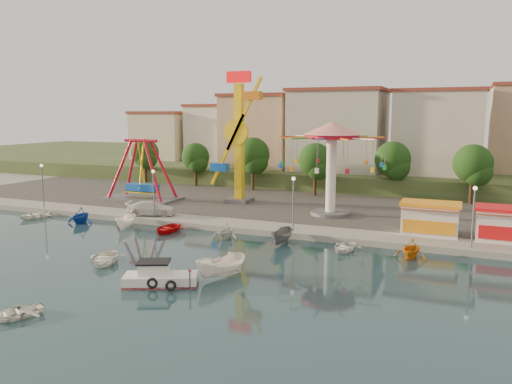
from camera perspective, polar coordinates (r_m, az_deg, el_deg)
The scene contains 37 objects.
ground at distance 41.27m, azimuth -12.45°, elevation -7.97°, with size 200.00×200.00×0.00m, color #142B37.
quay_deck at distance 97.58m, azimuth 8.98°, elevation 1.99°, with size 200.00×100.00×0.60m, color #9E998E.
asphalt_pad at distance 67.20m, azimuth 2.41°, elevation -0.73°, with size 90.00×28.00×0.01m, color #4C4944.
hill_terrace at distance 102.28m, azimuth 9.68°, elevation 2.97°, with size 200.00×60.00×3.00m, color #384C26.
pirate_ship_ride at distance 67.41m, azimuth -12.92°, elevation 2.33°, with size 10.00×5.00×8.00m.
kamikaze_tower at distance 63.16m, azimuth -1.84°, elevation 5.91°, with size 5.18×3.10×16.50m.
wave_swinger at distance 55.83m, azimuth 8.65°, elevation 5.06°, with size 11.60×11.60×10.40m.
booth_left at distance 49.62m, azimuth 19.28°, elevation -2.84°, with size 5.40×3.78×3.08m.
booth_mid at distance 49.69m, azimuth 26.72°, elevation -3.29°, with size 5.40×3.78×3.08m.
lamp_post_0 at distance 65.77m, azimuth -23.18°, elevation 0.54°, with size 0.14×0.14×5.00m, color #59595E.
lamp_post_1 at distance 55.46m, azimuth -11.59°, elevation -0.34°, with size 0.14×0.14×5.00m, color #59595E.
lamp_post_2 at distance 48.35m, azimuth 4.28°, elevation -1.53°, with size 0.14×0.14×5.00m, color #59595E.
lamp_post_3 at distance 45.96m, azimuth 23.57°, elevation -2.80°, with size 0.14×0.14×5.00m, color #59595E.
tree_0 at distance 84.98m, azimuth -12.57°, elevation 4.39°, with size 4.60×4.60×7.19m.
tree_1 at distance 79.01m, azimuth -6.93°, elevation 4.01°, with size 4.35×4.35×6.80m.
tree_2 at distance 74.11m, azimuth -0.35°, elevation 4.32°, with size 5.02×5.02×7.85m.
tree_3 at distance 69.44m, azimuth 6.80°, elevation 3.64°, with size 4.68×4.68×7.32m.
tree_4 at distance 70.32m, azimuth 15.35°, elevation 3.61°, with size 4.86×4.86×7.60m.
tree_5 at distance 67.93m, azimuth 23.54°, elevation 2.98°, with size 4.83×4.83×7.54m.
building_0 at distance 96.46m, azimuth -13.10°, elevation 6.94°, with size 9.26×9.53×11.87m, color beige.
building_1 at distance 94.67m, azimuth -5.21°, elevation 6.12°, with size 12.33×9.01×8.63m, color silver.
building_2 at distance 89.75m, azimuth 2.44°, elevation 6.83°, with size 11.95×9.28×11.23m, color tan.
building_3 at distance 82.88m, azimuth 10.68°, elevation 5.81°, with size 12.59×10.50×9.20m, color beige.
building_4 at distance 84.51m, azimuth 20.17°, elevation 5.49°, with size 10.75×9.23×9.24m, color beige.
cabin_motorboat at distance 36.02m, azimuth -11.00°, elevation -9.63°, with size 5.43×3.87×1.79m.
rowboat_a at distance 42.06m, azimuth -16.89°, elevation -7.23°, with size 2.91×4.08×0.84m, color white.
rowboat_b at distance 33.22m, azimuth -25.85°, elevation -12.28°, with size 2.25×3.15×0.65m, color white.
skiff at distance 36.76m, azimuth -3.99°, elevation -8.51°, with size 1.64×4.35×1.68m, color white.
van at distance 57.17m, azimuth -11.87°, elevation -1.82°, with size 2.20×5.42×1.57m, color white.
moored_boat_0 at distance 62.76m, azimuth -24.00°, elevation -2.38°, with size 2.74×3.84×0.79m, color white.
moored_boat_1 at distance 57.96m, azimuth -19.42°, elevation -2.51°, with size 2.86×3.32×1.75m, color #1341AC.
moored_boat_2 at distance 54.21m, azimuth -14.69°, elevation -3.28°, with size 1.32×3.50×1.35m, color white.
moored_boat_3 at distance 51.36m, azimuth -10.13°, elevation -4.10°, with size 2.75×3.85×0.80m, color red.
moored_boat_4 at distance 48.08m, azimuth -3.51°, elevation -4.39°, with size 2.59×3.00×1.58m, color silver.
moored_boat_5 at distance 45.89m, azimuth 2.97°, elevation -5.10°, with size 1.44×3.82×1.47m, color slate.
moored_boat_6 at distance 44.43m, azimuth 10.05°, elevation -6.20°, with size 2.49×3.49×0.72m, color white.
moored_boat_7 at distance 43.49m, azimuth 17.32°, elevation -6.18°, with size 2.69×3.12×1.64m, color orange.
Camera 1 is at (23.07, -32.11, 11.82)m, focal length 35.00 mm.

